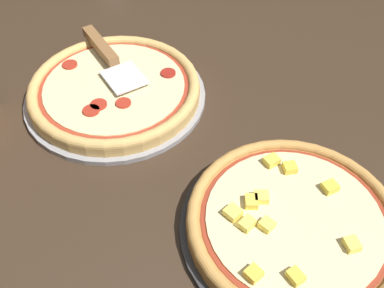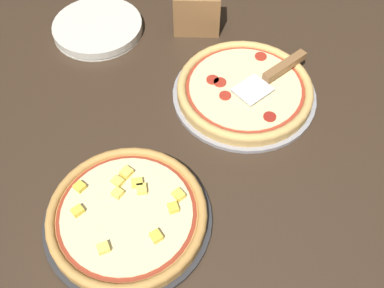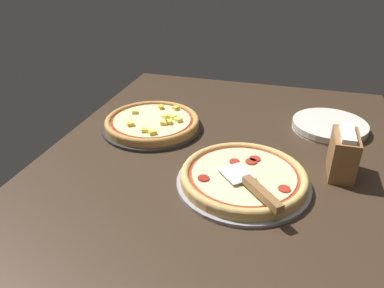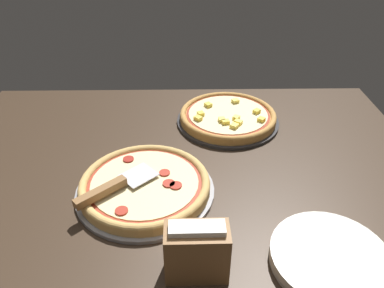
{
  "view_description": "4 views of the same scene",
  "coord_description": "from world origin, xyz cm",
  "px_view_note": "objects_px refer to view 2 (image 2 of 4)",
  "views": [
    {
      "loc": [
        54.63,
        19.35,
        58.8
      ],
      "look_at": [
        3.33,
        9.9,
        3.0
      ],
      "focal_mm": 42.0,
      "sensor_mm": 36.0,
      "label": 1
    },
    {
      "loc": [
        1.21,
        68.81,
        82.36
      ],
      "look_at": [
        3.33,
        9.9,
        3.0
      ],
      "focal_mm": 42.0,
      "sensor_mm": 36.0,
      "label": 2
    },
    {
      "loc": [
        -91.32,
        -16.99,
        57.3
      ],
      "look_at": [
        3.33,
        9.9,
        3.0
      ],
      "focal_mm": 35.0,
      "sensor_mm": 36.0,
      "label": 3
    },
    {
      "loc": [
        1.78,
        -81.3,
        63.62
      ],
      "look_at": [
        3.33,
        9.9,
        3.0
      ],
      "focal_mm": 35.0,
      "sensor_mm": 36.0,
      "label": 4
    }
  ],
  "objects_px": {
    "plate_stack": "(98,28)",
    "napkin_holder": "(197,11)",
    "serving_spatula": "(279,70)",
    "pizza_back": "(127,214)",
    "pizza_front": "(245,89)"
  },
  "relations": [
    {
      "from": "plate_stack",
      "to": "napkin_holder",
      "type": "xyz_separation_m",
      "value": [
        -0.28,
        -0.02,
        0.05
      ]
    },
    {
      "from": "serving_spatula",
      "to": "pizza_back",
      "type": "bearing_deg",
      "value": 50.25
    },
    {
      "from": "pizza_back",
      "to": "serving_spatula",
      "type": "bearing_deg",
      "value": -129.75
    },
    {
      "from": "serving_spatula",
      "to": "plate_stack",
      "type": "bearing_deg",
      "value": -21.24
    },
    {
      "from": "plate_stack",
      "to": "napkin_holder",
      "type": "height_order",
      "value": "napkin_holder"
    },
    {
      "from": "serving_spatula",
      "to": "plate_stack",
      "type": "relative_size",
      "value": 0.78
    },
    {
      "from": "pizza_back",
      "to": "serving_spatula",
      "type": "distance_m",
      "value": 0.51
    },
    {
      "from": "plate_stack",
      "to": "pizza_front",
      "type": "bearing_deg",
      "value": 150.01
    },
    {
      "from": "plate_stack",
      "to": "napkin_holder",
      "type": "bearing_deg",
      "value": -176.43
    },
    {
      "from": "napkin_holder",
      "to": "serving_spatula",
      "type": "bearing_deg",
      "value": 135.35
    },
    {
      "from": "pizza_front",
      "to": "serving_spatula",
      "type": "bearing_deg",
      "value": -152.36
    },
    {
      "from": "napkin_holder",
      "to": "pizza_back",
      "type": "bearing_deg",
      "value": 78.62
    },
    {
      "from": "pizza_front",
      "to": "plate_stack",
      "type": "distance_m",
      "value": 0.46
    },
    {
      "from": "pizza_front",
      "to": "pizza_back",
      "type": "xyz_separation_m",
      "value": [
        0.25,
        0.35,
        0.0
      ]
    },
    {
      "from": "pizza_front",
      "to": "napkin_holder",
      "type": "relative_size",
      "value": 2.54
    }
  ]
}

